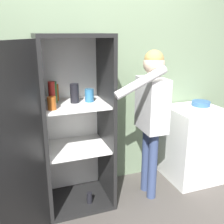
{
  "coord_description": "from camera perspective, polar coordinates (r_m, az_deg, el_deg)",
  "views": [
    {
      "loc": [
        -0.76,
        -1.75,
        1.74
      ],
      "look_at": [
        0.1,
        0.64,
        0.96
      ],
      "focal_mm": 42.0,
      "sensor_mm": 36.0,
      "label": 1
    }
  ],
  "objects": [
    {
      "name": "wall_back",
      "position": [
        2.88,
        -4.27,
        7.75
      ],
      "size": [
        7.0,
        0.06,
        2.55
      ],
      "color": "gray",
      "rests_on": "ground_plane"
    },
    {
      "name": "refrigerator",
      "position": [
        2.5,
        -10.5,
        -3.66
      ],
      "size": [
        1.06,
        1.13,
        1.73
      ],
      "color": "black",
      "rests_on": "ground_plane"
    },
    {
      "name": "person",
      "position": [
        2.68,
        8.51,
        1.19
      ],
      "size": [
        0.6,
        0.51,
        1.58
      ],
      "color": "#384770",
      "rests_on": "ground_plane"
    },
    {
      "name": "counter",
      "position": [
        3.32,
        17.15,
        -6.62
      ],
      "size": [
        0.6,
        0.58,
        0.89
      ],
      "color": "white",
      "rests_on": "ground_plane"
    },
    {
      "name": "bowl",
      "position": [
        3.29,
        18.79,
        1.78
      ],
      "size": [
        0.21,
        0.21,
        0.06
      ],
      "color": "#335B8E",
      "rests_on": "counter"
    }
  ]
}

